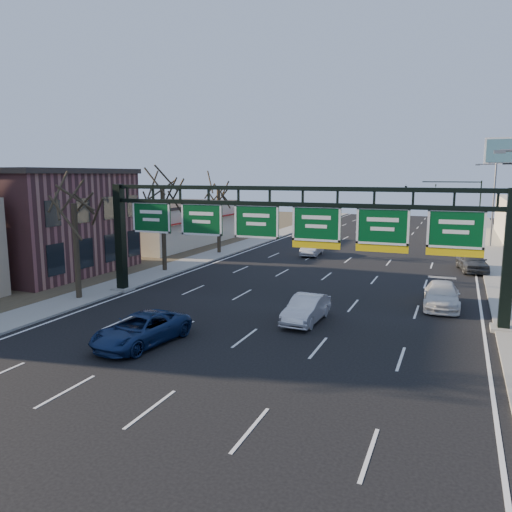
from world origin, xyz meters
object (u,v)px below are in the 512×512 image
at_px(sign_gantry, 288,231).
at_px(car_white_wagon, 442,295).
at_px(car_blue_suv, 141,329).
at_px(car_silver_sedan, 306,309).

relative_size(sign_gantry, car_white_wagon, 4.97).
bearing_deg(sign_gantry, car_blue_suv, -116.33).
distance_m(sign_gantry, car_blue_suv, 10.41).
bearing_deg(car_silver_sedan, car_white_wagon, 44.81).
distance_m(sign_gantry, car_white_wagon, 10.02).
relative_size(sign_gantry, car_silver_sedan, 5.70).
bearing_deg(car_silver_sedan, car_blue_suv, -131.30).
bearing_deg(car_white_wagon, sign_gantry, -158.76).
bearing_deg(car_silver_sedan, sign_gantry, 131.12).
height_order(car_silver_sedan, car_white_wagon, car_white_wagon).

